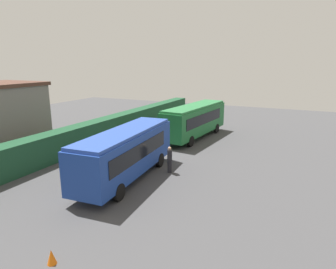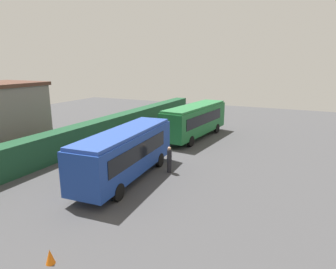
{
  "view_description": "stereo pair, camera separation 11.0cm",
  "coord_description": "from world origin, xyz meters",
  "px_view_note": "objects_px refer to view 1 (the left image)",
  "views": [
    {
      "loc": [
        -19.57,
        -10.58,
        7.48
      ],
      "look_at": [
        1.69,
        -0.55,
        1.67
      ],
      "focal_mm": 31.19,
      "sensor_mm": 36.0,
      "label": 1
    },
    {
      "loc": [
        -19.52,
        -10.68,
        7.48
      ],
      "look_at": [
        1.69,
        -0.55,
        1.67
      ],
      "focal_mm": 31.19,
      "sensor_mm": 36.0,
      "label": 2
    }
  ],
  "objects_px": {
    "person_far": "(171,124)",
    "traffic_cone": "(52,257)",
    "person_right": "(170,159)",
    "bus_green": "(195,119)",
    "person_center": "(77,157)",
    "person_left": "(63,162)",
    "bus_blue": "(126,151)"
  },
  "relations": [
    {
      "from": "bus_blue",
      "to": "person_left",
      "type": "distance_m",
      "value": 4.5
    },
    {
      "from": "bus_blue",
      "to": "person_far",
      "type": "height_order",
      "value": "bus_blue"
    },
    {
      "from": "person_left",
      "to": "traffic_cone",
      "type": "relative_size",
      "value": 2.96
    },
    {
      "from": "person_right",
      "to": "person_left",
      "type": "bearing_deg",
      "value": -7.48
    },
    {
      "from": "person_left",
      "to": "person_right",
      "type": "height_order",
      "value": "person_right"
    },
    {
      "from": "person_right",
      "to": "person_far",
      "type": "height_order",
      "value": "person_far"
    },
    {
      "from": "person_right",
      "to": "traffic_cone",
      "type": "bearing_deg",
      "value": 52.9
    },
    {
      "from": "person_far",
      "to": "person_left",
      "type": "bearing_deg",
      "value": 153.74
    },
    {
      "from": "person_center",
      "to": "traffic_cone",
      "type": "distance_m",
      "value": 10.37
    },
    {
      "from": "bus_green",
      "to": "traffic_cone",
      "type": "relative_size",
      "value": 17.32
    },
    {
      "from": "person_center",
      "to": "person_right",
      "type": "relative_size",
      "value": 0.97
    },
    {
      "from": "person_left",
      "to": "person_center",
      "type": "height_order",
      "value": "person_center"
    },
    {
      "from": "traffic_cone",
      "to": "person_left",
      "type": "bearing_deg",
      "value": 41.56
    },
    {
      "from": "traffic_cone",
      "to": "bus_green",
      "type": "bearing_deg",
      "value": 4.92
    },
    {
      "from": "bus_green",
      "to": "person_center",
      "type": "height_order",
      "value": "bus_green"
    },
    {
      "from": "bus_blue",
      "to": "traffic_cone",
      "type": "relative_size",
      "value": 16.3
    },
    {
      "from": "bus_blue",
      "to": "person_right",
      "type": "height_order",
      "value": "bus_blue"
    },
    {
      "from": "person_right",
      "to": "traffic_cone",
      "type": "xyz_separation_m",
      "value": [
        -10.58,
        0.03,
        -0.7
      ]
    },
    {
      "from": "bus_green",
      "to": "traffic_cone",
      "type": "xyz_separation_m",
      "value": [
        -20.51,
        -1.77,
        -1.62
      ]
    },
    {
      "from": "bus_green",
      "to": "person_right",
      "type": "distance_m",
      "value": 10.13
    },
    {
      "from": "bus_blue",
      "to": "person_right",
      "type": "distance_m",
      "value": 3.16
    },
    {
      "from": "bus_green",
      "to": "person_right",
      "type": "relative_size",
      "value": 5.55
    },
    {
      "from": "bus_green",
      "to": "person_far",
      "type": "bearing_deg",
      "value": 85.24
    },
    {
      "from": "person_left",
      "to": "person_center",
      "type": "distance_m",
      "value": 1.28
    },
    {
      "from": "person_center",
      "to": "traffic_cone",
      "type": "bearing_deg",
      "value": -22.14
    },
    {
      "from": "person_far",
      "to": "traffic_cone",
      "type": "bearing_deg",
      "value": 172.66
    },
    {
      "from": "bus_blue",
      "to": "traffic_cone",
      "type": "bearing_deg",
      "value": -170.38
    },
    {
      "from": "person_center",
      "to": "person_right",
      "type": "bearing_deg",
      "value": 51.4
    },
    {
      "from": "bus_blue",
      "to": "person_left",
      "type": "height_order",
      "value": "bus_blue"
    },
    {
      "from": "person_left",
      "to": "person_center",
      "type": "bearing_deg",
      "value": -169.25
    },
    {
      "from": "bus_green",
      "to": "person_center",
      "type": "relative_size",
      "value": 5.75
    },
    {
      "from": "bus_blue",
      "to": "person_right",
      "type": "bearing_deg",
      "value": -47.51
    }
  ]
}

